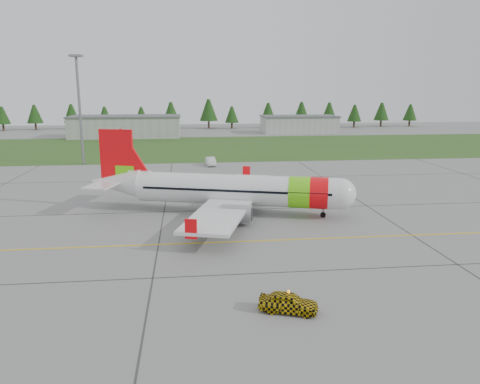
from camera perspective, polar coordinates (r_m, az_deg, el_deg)
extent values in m
plane|color=gray|center=(39.09, 12.22, -9.25)|extent=(320.00, 320.00, 0.00)
cylinder|color=silver|center=(54.25, -0.36, 0.27)|extent=(23.49, 10.26, 3.52)
sphere|color=silver|center=(53.36, 12.12, -0.22)|extent=(3.52, 3.52, 3.52)
cone|color=silver|center=(58.79, -14.79, 1.12)|extent=(7.08, 5.22, 3.52)
cube|color=black|center=(53.30, 12.43, 0.10)|extent=(2.07, 2.67, 0.51)
cylinder|color=#69DF10|center=(53.40, 7.28, -0.03)|extent=(3.30, 4.13, 3.60)
cylinder|color=#F8080E|center=(53.33, 9.60, -0.12)|extent=(2.96, 4.03, 3.60)
cube|color=silver|center=(54.56, -0.83, -0.73)|extent=(13.23, 29.10, 0.33)
cube|color=#F8080E|center=(68.46, 0.78, 2.41)|extent=(1.08, 0.47, 1.81)
cube|color=#F8080E|center=(41.16, -6.00, -4.51)|extent=(1.08, 0.47, 1.81)
cylinder|color=gray|center=(59.20, 1.40, -0.17)|extent=(3.67, 2.77, 1.90)
cylinder|color=gray|center=(49.70, -0.41, -2.65)|extent=(3.67, 2.77, 1.90)
cube|color=#F8080E|center=(58.21, -14.79, 4.04)|extent=(4.07, 1.53, 6.87)
cube|color=#69DF10|center=(58.11, -13.80, 2.09)|extent=(2.36, 1.05, 2.17)
cube|color=silver|center=(58.94, -15.20, 1.35)|extent=(5.81, 10.78, 0.20)
cylinder|color=slate|center=(53.84, 10.10, -2.40)|extent=(0.16, 0.16, 1.26)
cylinder|color=black|center=(53.92, 10.08, -2.73)|extent=(0.66, 0.42, 0.61)
cylinder|color=slate|center=(57.36, -1.21, -1.05)|extent=(0.20, 0.20, 1.72)
cylinder|color=black|center=(57.53, -1.57, -1.41)|extent=(1.02, 0.66, 0.94)
cylinder|color=slate|center=(52.57, -2.33, -2.32)|extent=(0.20, 0.20, 1.72)
cylinder|color=black|center=(52.75, -2.71, -2.71)|extent=(1.02, 0.66, 0.94)
imported|color=yellow|center=(30.95, 5.97, -11.10)|extent=(1.77, 1.91, 3.88)
imported|color=silver|center=(88.78, -3.61, 4.76)|extent=(1.77, 1.68, 4.76)
cube|color=#30561E|center=(117.79, -0.60, 5.54)|extent=(320.00, 50.00, 0.03)
cube|color=gold|center=(46.26, 9.06, -5.65)|extent=(120.00, 0.25, 0.02)
cube|color=#A8A8A3|center=(145.82, -13.70, 7.71)|extent=(32.00, 14.00, 6.00)
cube|color=#A8A8A3|center=(157.19, 7.20, 8.14)|extent=(24.00, 12.00, 5.20)
cylinder|color=slate|center=(94.49, -18.93, 9.23)|extent=(0.50, 0.50, 20.00)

